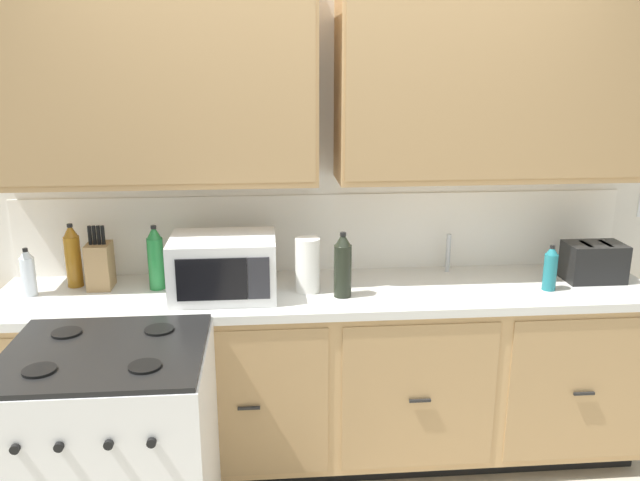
{
  "coord_description": "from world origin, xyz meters",
  "views": [
    {
      "loc": [
        -0.28,
        -2.58,
        1.98
      ],
      "look_at": [
        -0.05,
        0.27,
        1.18
      ],
      "focal_mm": 35.99,
      "sensor_mm": 36.0,
      "label": 1
    }
  ],
  "objects_px": {
    "bottle_clear": "(28,273)",
    "stove_range": "(114,459)",
    "microwave": "(224,266)",
    "paper_towel_roll": "(308,265)",
    "toaster": "(594,262)",
    "knife_block": "(100,265)",
    "bottle_teal": "(550,268)",
    "bottle_amber": "(73,256)",
    "bottle_dark": "(343,265)",
    "bottle_green": "(156,258)"
  },
  "relations": [
    {
      "from": "paper_towel_roll",
      "to": "bottle_dark",
      "type": "height_order",
      "value": "bottle_dark"
    },
    {
      "from": "bottle_amber",
      "to": "bottle_dark",
      "type": "relative_size",
      "value": 1.02
    },
    {
      "from": "bottle_amber",
      "to": "bottle_clear",
      "type": "bearing_deg",
      "value": -146.9
    },
    {
      "from": "bottle_clear",
      "to": "knife_block",
      "type": "bearing_deg",
      "value": 14.55
    },
    {
      "from": "stove_range",
      "to": "paper_towel_roll",
      "type": "bearing_deg",
      "value": 36.99
    },
    {
      "from": "bottle_clear",
      "to": "bottle_teal",
      "type": "relative_size",
      "value": 1.04
    },
    {
      "from": "microwave",
      "to": "paper_towel_roll",
      "type": "relative_size",
      "value": 1.85
    },
    {
      "from": "bottle_amber",
      "to": "paper_towel_roll",
      "type": "bearing_deg",
      "value": -8.43
    },
    {
      "from": "bottle_amber",
      "to": "bottle_green",
      "type": "relative_size",
      "value": 1.0
    },
    {
      "from": "microwave",
      "to": "bottle_amber",
      "type": "xyz_separation_m",
      "value": [
        -0.73,
        0.19,
        0.01
      ]
    },
    {
      "from": "knife_block",
      "to": "bottle_amber",
      "type": "bearing_deg",
      "value": 165.35
    },
    {
      "from": "paper_towel_roll",
      "to": "bottle_dark",
      "type": "distance_m",
      "value": 0.18
    },
    {
      "from": "paper_towel_roll",
      "to": "stove_range",
      "type": "bearing_deg",
      "value": -143.01
    },
    {
      "from": "stove_range",
      "to": "bottle_dark",
      "type": "distance_m",
      "value": 1.25
    },
    {
      "from": "bottle_clear",
      "to": "microwave",
      "type": "bearing_deg",
      "value": -4.61
    },
    {
      "from": "bottle_dark",
      "to": "bottle_teal",
      "type": "bearing_deg",
      "value": 0.2
    },
    {
      "from": "paper_towel_roll",
      "to": "knife_block",
      "type": "bearing_deg",
      "value": 172.42
    },
    {
      "from": "knife_block",
      "to": "paper_towel_roll",
      "type": "xyz_separation_m",
      "value": [
        0.99,
        -0.13,
        0.01
      ]
    },
    {
      "from": "bottle_green",
      "to": "microwave",
      "type": "bearing_deg",
      "value": -20.05
    },
    {
      "from": "stove_range",
      "to": "bottle_amber",
      "type": "relative_size",
      "value": 3.05
    },
    {
      "from": "bottle_green",
      "to": "paper_towel_roll",
      "type": "bearing_deg",
      "value": -7.81
    },
    {
      "from": "bottle_teal",
      "to": "bottle_dark",
      "type": "height_order",
      "value": "bottle_dark"
    },
    {
      "from": "stove_range",
      "to": "bottle_amber",
      "type": "distance_m",
      "value": 1.03
    },
    {
      "from": "knife_block",
      "to": "bottle_dark",
      "type": "height_order",
      "value": "knife_block"
    },
    {
      "from": "microwave",
      "to": "bottle_amber",
      "type": "relative_size",
      "value": 1.54
    },
    {
      "from": "knife_block",
      "to": "bottle_green",
      "type": "relative_size",
      "value": 0.99
    },
    {
      "from": "toaster",
      "to": "bottle_teal",
      "type": "xyz_separation_m",
      "value": [
        -0.27,
        -0.12,
        0.01
      ]
    },
    {
      "from": "microwave",
      "to": "knife_block",
      "type": "height_order",
      "value": "knife_block"
    },
    {
      "from": "knife_block",
      "to": "paper_towel_roll",
      "type": "relative_size",
      "value": 1.19
    },
    {
      "from": "microwave",
      "to": "bottle_green",
      "type": "height_order",
      "value": "bottle_green"
    },
    {
      "from": "microwave",
      "to": "bottle_teal",
      "type": "xyz_separation_m",
      "value": [
        1.54,
        -0.06,
        -0.03
      ]
    },
    {
      "from": "toaster",
      "to": "paper_towel_roll",
      "type": "xyz_separation_m",
      "value": [
        -1.42,
        -0.04,
        0.03
      ]
    },
    {
      "from": "bottle_amber",
      "to": "microwave",
      "type": "bearing_deg",
      "value": -14.37
    },
    {
      "from": "bottle_amber",
      "to": "bottle_green",
      "type": "distance_m",
      "value": 0.41
    },
    {
      "from": "bottle_teal",
      "to": "bottle_amber",
      "type": "bearing_deg",
      "value": 173.9
    },
    {
      "from": "toaster",
      "to": "bottle_amber",
      "type": "bearing_deg",
      "value": 177.15
    },
    {
      "from": "bottle_clear",
      "to": "bottle_amber",
      "type": "xyz_separation_m",
      "value": [
        0.17,
        0.11,
        0.04
      ]
    },
    {
      "from": "microwave",
      "to": "stove_range",
      "type": "bearing_deg",
      "value": -125.31
    },
    {
      "from": "bottle_dark",
      "to": "paper_towel_roll",
      "type": "bearing_deg",
      "value": 152.94
    },
    {
      "from": "toaster",
      "to": "bottle_teal",
      "type": "bearing_deg",
      "value": -157.12
    },
    {
      "from": "bottle_teal",
      "to": "bottle_dark",
      "type": "relative_size",
      "value": 0.72
    },
    {
      "from": "stove_range",
      "to": "microwave",
      "type": "bearing_deg",
      "value": 54.69
    },
    {
      "from": "knife_block",
      "to": "bottle_amber",
      "type": "relative_size",
      "value": 1.0
    },
    {
      "from": "paper_towel_roll",
      "to": "bottle_teal",
      "type": "bearing_deg",
      "value": -3.81
    },
    {
      "from": "bottle_teal",
      "to": "bottle_amber",
      "type": "distance_m",
      "value": 2.28
    },
    {
      "from": "bottle_clear",
      "to": "bottle_amber",
      "type": "distance_m",
      "value": 0.21
    },
    {
      "from": "bottle_clear",
      "to": "stove_range",
      "type": "bearing_deg",
      "value": -53.48
    },
    {
      "from": "paper_towel_roll",
      "to": "bottle_clear",
      "type": "relative_size",
      "value": 1.14
    },
    {
      "from": "toaster",
      "to": "knife_block",
      "type": "relative_size",
      "value": 0.9
    },
    {
      "from": "knife_block",
      "to": "bottle_amber",
      "type": "xyz_separation_m",
      "value": [
        -0.13,
        0.03,
        0.04
      ]
    }
  ]
}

